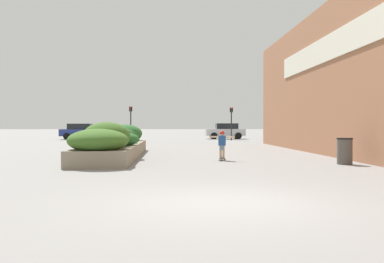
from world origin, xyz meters
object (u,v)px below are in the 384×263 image
(car_leftmost, at_px, (81,131))
(traffic_light_left, at_px, (131,117))
(skateboarder, at_px, (222,141))
(trash_bin, at_px, (345,151))
(car_center_left, at_px, (226,131))
(car_center_right, at_px, (294,131))
(traffic_light_right, at_px, (231,118))
(skateboard, at_px, (222,159))

(car_leftmost, xyz_separation_m, traffic_light_left, (5.36, -3.73, 1.35))
(skateboarder, distance_m, trash_bin, 4.77)
(car_center_left, relative_size, car_center_right, 0.93)
(traffic_light_right, bearing_deg, car_center_right, 37.65)
(skateboarder, relative_size, traffic_light_right, 0.36)
(skateboard, distance_m, car_leftmost, 28.80)
(traffic_light_right, bearing_deg, car_leftmost, 166.35)
(skateboarder, height_order, car_leftmost, car_leftmost)
(car_leftmost, bearing_deg, traffic_light_left, 55.15)
(skateboard, bearing_deg, car_leftmost, 125.98)
(car_center_right, bearing_deg, trash_bin, 166.95)
(skateboard, distance_m, car_center_right, 31.16)
(traffic_light_left, bearing_deg, car_center_left, 25.31)
(skateboard, relative_size, traffic_light_right, 0.25)
(skateboarder, xyz_separation_m, traffic_light_right, (3.63, 22.90, 1.38))
(traffic_light_left, bearing_deg, car_center_right, 19.59)
(trash_bin, xyz_separation_m, traffic_light_left, (-10.18, 24.81, 1.71))
(skateboard, relative_size, car_leftmost, 0.19)
(car_leftmost, xyz_separation_m, traffic_light_right, (14.87, -3.61, 1.32))
(trash_bin, bearing_deg, traffic_light_left, 112.31)
(car_leftmost, bearing_deg, trash_bin, 28.57)
(trash_bin, height_order, car_center_left, car_center_left)
(skateboarder, distance_m, traffic_light_right, 23.22)
(car_center_right, bearing_deg, car_leftmost, 96.15)
(car_center_left, distance_m, traffic_light_left, 10.60)
(trash_bin, xyz_separation_m, car_center_left, (-0.67, 29.30, 0.37))
(trash_bin, xyz_separation_m, car_leftmost, (-15.54, 28.54, 0.35))
(skateboarder, xyz_separation_m, car_center_right, (11.49, 28.95, -0.00))
(car_center_left, height_order, traffic_light_right, traffic_light_right)
(skateboarder, distance_m, traffic_light_left, 23.56)
(skateboard, relative_size, skateboarder, 0.70)
(skateboarder, height_order, car_center_right, car_center_right)
(trash_bin, distance_m, traffic_light_left, 26.87)
(traffic_light_left, xyz_separation_m, traffic_light_right, (9.51, 0.12, -0.04))
(car_center_left, xyz_separation_m, traffic_light_left, (-9.51, -4.50, 1.34))
(car_center_right, bearing_deg, car_center_left, 102.09)
(traffic_light_left, bearing_deg, skateboarder, -75.53)
(skateboarder, height_order, traffic_light_left, traffic_light_left)
(skateboard, xyz_separation_m, skateboarder, (0.00, -0.00, 0.70))
(skateboard, distance_m, traffic_light_right, 23.28)
(skateboard, distance_m, car_center_left, 27.53)
(traffic_light_right, bearing_deg, traffic_light_left, -179.27)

